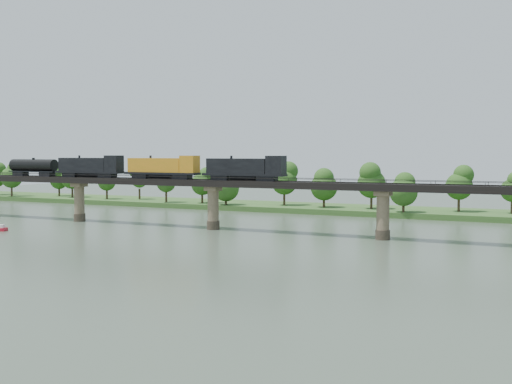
% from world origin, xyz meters
% --- Properties ---
extents(ground, '(400.00, 400.00, 0.00)m').
position_xyz_m(ground, '(0.00, 0.00, 0.00)').
color(ground, '#374637').
rests_on(ground, ground).
extents(far_bank, '(300.00, 24.00, 1.60)m').
position_xyz_m(far_bank, '(0.00, 85.00, 0.80)').
color(far_bank, '#2D5321').
rests_on(far_bank, ground).
extents(bridge, '(236.00, 30.00, 11.50)m').
position_xyz_m(bridge, '(0.00, 30.00, 5.46)').
color(bridge, '#473A2D').
rests_on(bridge, ground).
extents(bridge_superstructure, '(220.00, 4.90, 0.75)m').
position_xyz_m(bridge_superstructure, '(0.00, 30.00, 11.79)').
color(bridge_superstructure, black).
rests_on(bridge_superstructure, bridge).
extents(far_treeline, '(289.06, 17.54, 13.60)m').
position_xyz_m(far_treeline, '(-8.21, 80.52, 8.83)').
color(far_treeline, '#382619').
rests_on(far_treeline, far_bank).
extents(freight_train, '(81.75, 3.19, 5.63)m').
position_xyz_m(freight_train, '(-21.53, 30.00, 14.19)').
color(freight_train, black).
rests_on(freight_train, bridge).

